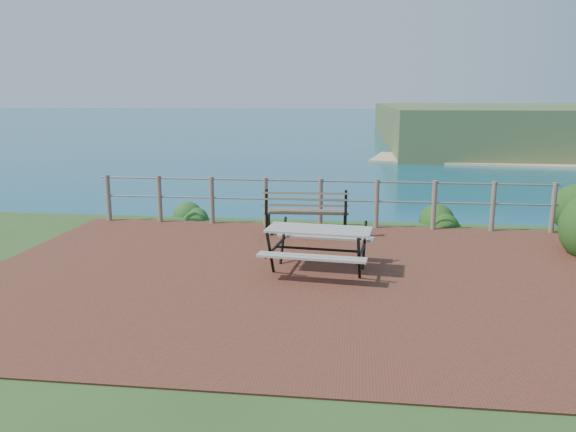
# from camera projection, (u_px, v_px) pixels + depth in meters

# --- Properties ---
(ground) EXTENTS (10.00, 7.00, 0.12)m
(ground) POSITION_uv_depth(u_px,v_px,m) (305.00, 277.00, 8.46)
(ground) COLOR brown
(ground) RESTS_ON ground
(ocean) EXTENTS (1200.00, 1200.00, 0.00)m
(ocean) POSITION_uv_depth(u_px,v_px,m) (356.00, 105.00, 202.70)
(ocean) COLOR #146979
(ocean) RESTS_ON ground
(safety_railing) EXTENTS (9.40, 0.10, 1.00)m
(safety_railing) POSITION_uv_depth(u_px,v_px,m) (320.00, 200.00, 11.59)
(safety_railing) COLOR #6B5B4C
(safety_railing) RESTS_ON ground
(picnic_table) EXTENTS (1.64, 1.37, 0.67)m
(picnic_table) POSITION_uv_depth(u_px,v_px,m) (319.00, 245.00, 8.60)
(picnic_table) COLOR gray
(picnic_table) RESTS_ON ground
(park_bench) EXTENTS (1.65, 0.48, 0.92)m
(park_bench) POSITION_uv_depth(u_px,v_px,m) (306.00, 205.00, 10.88)
(park_bench) COLOR brown
(park_bench) RESTS_ON ground
(shrub_right_edge) EXTENTS (1.24, 1.24, 1.77)m
(shrub_right_edge) POSITION_uv_depth(u_px,v_px,m) (576.00, 232.00, 11.31)
(shrub_right_edge) COLOR #144114
(shrub_right_edge) RESTS_ON ground
(shrub_lip_west) EXTENTS (0.81, 0.81, 0.56)m
(shrub_lip_west) POSITION_uv_depth(u_px,v_px,m) (190.00, 217.00, 12.70)
(shrub_lip_west) COLOR #245A21
(shrub_lip_west) RESTS_ON ground
(shrub_lip_east) EXTENTS (0.82, 0.82, 0.58)m
(shrub_lip_east) POSITION_uv_depth(u_px,v_px,m) (442.00, 223.00, 12.10)
(shrub_lip_east) COLOR #144114
(shrub_lip_east) RESTS_ON ground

